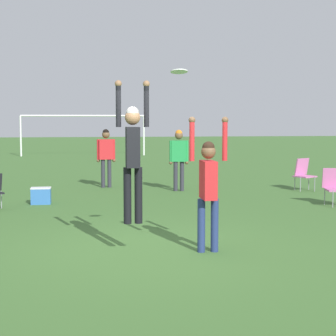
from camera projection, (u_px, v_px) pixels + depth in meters
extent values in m
plane|color=#3D662D|center=(149.00, 251.00, 8.86)|extent=(120.00, 120.00, 0.00)
cylinder|color=black|center=(127.00, 196.00, 8.54)|extent=(0.12, 0.12, 0.86)
cylinder|color=black|center=(138.00, 195.00, 8.56)|extent=(0.12, 0.12, 0.86)
cube|color=black|center=(133.00, 147.00, 8.48)|extent=(0.20, 0.38, 0.61)
sphere|color=#9E704C|center=(133.00, 117.00, 8.45)|extent=(0.23, 0.23, 0.23)
sphere|color=#B7B2AD|center=(133.00, 113.00, 8.44)|extent=(0.20, 0.20, 0.20)
cylinder|color=black|center=(118.00, 105.00, 8.40)|extent=(0.08, 0.08, 0.65)
sphere|color=#9E704C|center=(118.00, 84.00, 8.37)|extent=(0.10, 0.10, 0.10)
cylinder|color=black|center=(146.00, 106.00, 8.46)|extent=(0.08, 0.08, 0.65)
sphere|color=#9E704C|center=(146.00, 84.00, 8.43)|extent=(0.10, 0.10, 0.10)
cylinder|color=navy|center=(201.00, 226.00, 8.73)|extent=(0.12, 0.12, 0.84)
cylinder|color=navy|center=(215.00, 225.00, 8.76)|extent=(0.12, 0.12, 0.84)
cube|color=red|center=(208.00, 180.00, 8.69)|extent=(0.21, 0.47, 0.59)
sphere|color=brown|center=(208.00, 152.00, 8.65)|extent=(0.23, 0.23, 0.23)
sphere|color=black|center=(208.00, 148.00, 8.64)|extent=(0.19, 0.19, 0.19)
cylinder|color=red|center=(192.00, 141.00, 8.60)|extent=(0.08, 0.08, 0.63)
sphere|color=brown|center=(192.00, 120.00, 8.57)|extent=(0.10, 0.10, 0.10)
cylinder|color=red|center=(225.00, 140.00, 8.67)|extent=(0.08, 0.08, 0.63)
sphere|color=brown|center=(225.00, 120.00, 8.65)|extent=(0.10, 0.10, 0.10)
cylinder|color=white|center=(179.00, 71.00, 8.34)|extent=(0.26, 0.26, 0.06)
cylinder|color=gray|center=(1.00, 200.00, 13.08)|extent=(0.02, 0.02, 0.40)
cylinder|color=gray|center=(333.00, 199.00, 13.21)|extent=(0.02, 0.02, 0.40)
cylinder|color=gray|center=(325.00, 196.00, 13.66)|extent=(0.02, 0.02, 0.40)
cube|color=#C666A3|center=(334.00, 178.00, 13.68)|extent=(0.55, 0.22, 0.49)
cylinder|color=gray|center=(300.00, 184.00, 16.11)|extent=(0.02, 0.02, 0.44)
cylinder|color=gray|center=(315.00, 184.00, 16.17)|extent=(0.02, 0.02, 0.44)
cylinder|color=gray|center=(295.00, 183.00, 16.53)|extent=(0.02, 0.02, 0.44)
cylinder|color=gray|center=(309.00, 182.00, 16.59)|extent=(0.02, 0.02, 0.44)
cube|color=#C666A3|center=(305.00, 176.00, 16.33)|extent=(0.69, 0.69, 0.04)
cube|color=#C666A3|center=(302.00, 167.00, 16.54)|extent=(0.51, 0.34, 0.50)
cylinder|color=#2D2D38|center=(103.00, 173.00, 17.12)|extent=(0.12, 0.12, 0.86)
cylinder|color=#2D2D38|center=(109.00, 173.00, 17.15)|extent=(0.12, 0.12, 0.86)
cube|color=red|center=(106.00, 149.00, 17.07)|extent=(0.44, 0.23, 0.61)
sphere|color=brown|center=(106.00, 135.00, 17.04)|extent=(0.23, 0.23, 0.23)
sphere|color=black|center=(106.00, 132.00, 17.03)|extent=(0.20, 0.20, 0.20)
cylinder|color=red|center=(98.00, 150.00, 17.04)|extent=(0.08, 0.08, 0.65)
sphere|color=brown|center=(98.00, 161.00, 17.07)|extent=(0.10, 0.10, 0.10)
cylinder|color=red|center=(114.00, 150.00, 17.11)|extent=(0.08, 0.08, 0.65)
sphere|color=brown|center=(114.00, 160.00, 17.14)|extent=(0.10, 0.10, 0.10)
cylinder|color=#2D2D38|center=(176.00, 176.00, 16.27)|extent=(0.12, 0.12, 0.86)
cylinder|color=#2D2D38|center=(182.00, 176.00, 16.30)|extent=(0.12, 0.12, 0.86)
cube|color=green|center=(179.00, 151.00, 16.23)|extent=(0.45, 0.27, 0.61)
sphere|color=brown|center=(179.00, 135.00, 16.19)|extent=(0.23, 0.23, 0.23)
sphere|color=orange|center=(179.00, 133.00, 16.18)|extent=(0.20, 0.20, 0.20)
cylinder|color=green|center=(171.00, 152.00, 16.19)|extent=(0.08, 0.08, 0.64)
sphere|color=brown|center=(171.00, 163.00, 16.22)|extent=(0.10, 0.10, 0.10)
cylinder|color=green|center=(187.00, 152.00, 16.26)|extent=(0.08, 0.08, 0.64)
sphere|color=brown|center=(187.00, 163.00, 16.29)|extent=(0.10, 0.10, 0.10)
cube|color=#336BB7|center=(41.00, 196.00, 13.79)|extent=(0.47, 0.36, 0.38)
cube|color=silver|center=(41.00, 188.00, 13.77)|extent=(0.48, 0.36, 0.02)
cylinder|color=white|center=(21.00, 136.00, 31.70)|extent=(0.10, 0.10, 2.30)
cylinder|color=white|center=(144.00, 136.00, 32.73)|extent=(0.10, 0.10, 2.30)
cylinder|color=white|center=(83.00, 116.00, 32.12)|extent=(7.00, 0.10, 0.10)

